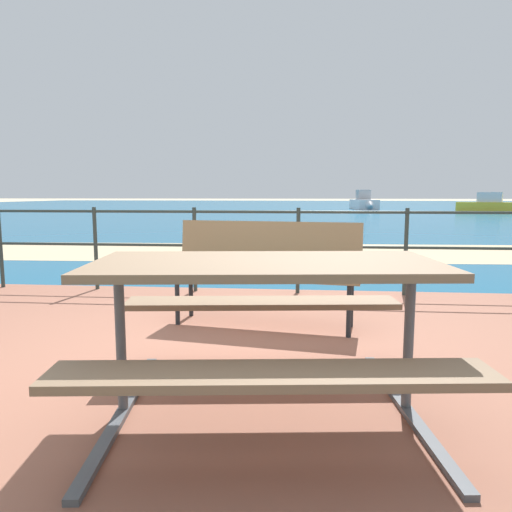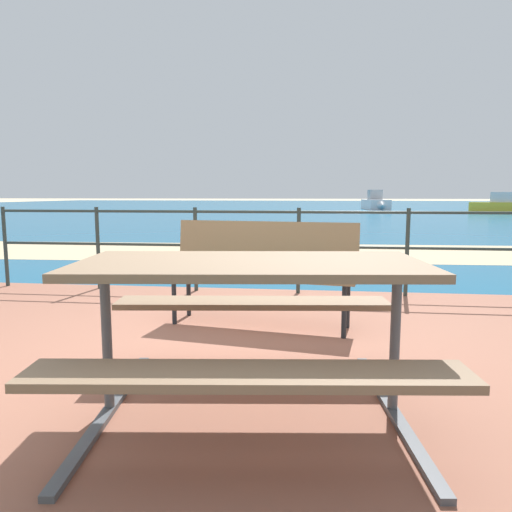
{
  "view_description": "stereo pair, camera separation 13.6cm",
  "coord_description": "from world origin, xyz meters",
  "px_view_note": "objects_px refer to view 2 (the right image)",
  "views": [
    {
      "loc": [
        0.62,
        -2.84,
        1.17
      ],
      "look_at": [
        0.13,
        2.22,
        0.5
      ],
      "focal_mm": 33.03,
      "sensor_mm": 36.0,
      "label": 1
    },
    {
      "loc": [
        0.75,
        -2.83,
        1.17
      ],
      "look_at": [
        0.13,
        2.22,
        0.5
      ],
      "focal_mm": 33.03,
      "sensor_mm": 36.0,
      "label": 2
    }
  ],
  "objects_px": {
    "picnic_table": "(250,298)",
    "boat_mid": "(376,203)",
    "boat_far": "(510,206)",
    "park_bench": "(262,263)"
  },
  "relations": [
    {
      "from": "boat_mid",
      "to": "boat_far",
      "type": "distance_m",
      "value": 9.33
    },
    {
      "from": "park_bench",
      "to": "picnic_table",
      "type": "bearing_deg",
      "value": -76.59
    },
    {
      "from": "boat_far",
      "to": "boat_mid",
      "type": "bearing_deg",
      "value": 171.54
    },
    {
      "from": "picnic_table",
      "to": "boat_far",
      "type": "distance_m",
      "value": 32.29
    },
    {
      "from": "park_bench",
      "to": "boat_far",
      "type": "distance_m",
      "value": 30.8
    },
    {
      "from": "boat_mid",
      "to": "boat_far",
      "type": "xyz_separation_m",
      "value": [
        7.73,
        -5.22,
        -0.05
      ]
    },
    {
      "from": "picnic_table",
      "to": "boat_mid",
      "type": "height_order",
      "value": "boat_mid"
    },
    {
      "from": "picnic_table",
      "to": "boat_mid",
      "type": "relative_size",
      "value": 0.39
    },
    {
      "from": "boat_far",
      "to": "park_bench",
      "type": "bearing_deg",
      "value": -89.12
    },
    {
      "from": "boat_mid",
      "to": "park_bench",
      "type": "bearing_deg",
      "value": -13.11
    }
  ]
}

